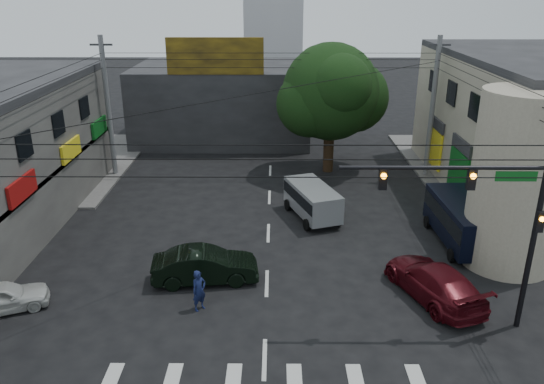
{
  "coord_description": "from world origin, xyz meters",
  "views": [
    {
      "loc": [
        0.36,
        -17.9,
        11.99
      ],
      "look_at": [
        0.21,
        4.0,
        3.46
      ],
      "focal_mm": 35.0,
      "sensor_mm": 36.0,
      "label": 1
    }
  ],
  "objects_px": {
    "street_tree": "(331,92)",
    "silver_minivan": "(312,202)",
    "dark_sedan": "(205,266)",
    "navy_van": "(461,223)",
    "maroon_sedan": "(434,281)",
    "utility_pole_far_right": "(432,109)",
    "traffic_gantry": "(491,208)",
    "white_compact": "(1,297)",
    "utility_pole_far_left": "(108,108)",
    "traffic_officer": "(199,290)"
  },
  "relations": [
    {
      "from": "street_tree",
      "to": "silver_minivan",
      "type": "bearing_deg",
      "value": -101.36
    },
    {
      "from": "dark_sedan",
      "to": "navy_van",
      "type": "xyz_separation_m",
      "value": [
        12.21,
        3.72,
        0.35
      ]
    },
    {
      "from": "maroon_sedan",
      "to": "navy_van",
      "type": "xyz_separation_m",
      "value": [
        2.7,
        4.95,
        0.36
      ]
    },
    {
      "from": "street_tree",
      "to": "dark_sedan",
      "type": "distance_m",
      "value": 16.9
    },
    {
      "from": "utility_pole_far_right",
      "to": "maroon_sedan",
      "type": "distance_m",
      "value": 15.94
    },
    {
      "from": "traffic_gantry",
      "to": "white_compact",
      "type": "xyz_separation_m",
      "value": [
        -18.23,
        0.88,
        -4.23
      ]
    },
    {
      "from": "utility_pole_far_left",
      "to": "silver_minivan",
      "type": "relative_size",
      "value": 2.0
    },
    {
      "from": "traffic_officer",
      "to": "street_tree",
      "type": "bearing_deg",
      "value": 24.4
    },
    {
      "from": "white_compact",
      "to": "navy_van",
      "type": "relative_size",
      "value": 0.68
    },
    {
      "from": "utility_pole_far_left",
      "to": "traffic_gantry",
      "type": "bearing_deg",
      "value": -42.86
    },
    {
      "from": "dark_sedan",
      "to": "traffic_officer",
      "type": "distance_m",
      "value": 2.18
    },
    {
      "from": "white_compact",
      "to": "navy_van",
      "type": "distance_m",
      "value": 20.85
    },
    {
      "from": "street_tree",
      "to": "navy_van",
      "type": "height_order",
      "value": "street_tree"
    },
    {
      "from": "traffic_gantry",
      "to": "dark_sedan",
      "type": "bearing_deg",
      "value": 163.01
    },
    {
      "from": "street_tree",
      "to": "maroon_sedan",
      "type": "relative_size",
      "value": 1.58
    },
    {
      "from": "street_tree",
      "to": "utility_pole_far_right",
      "type": "relative_size",
      "value": 0.95
    },
    {
      "from": "dark_sedan",
      "to": "navy_van",
      "type": "bearing_deg",
      "value": -79.7
    },
    {
      "from": "silver_minivan",
      "to": "navy_van",
      "type": "bearing_deg",
      "value": -132.61
    },
    {
      "from": "silver_minivan",
      "to": "traffic_officer",
      "type": "height_order",
      "value": "silver_minivan"
    },
    {
      "from": "silver_minivan",
      "to": "dark_sedan",
      "type": "bearing_deg",
      "value": 124.05
    },
    {
      "from": "utility_pole_far_right",
      "to": "navy_van",
      "type": "height_order",
      "value": "utility_pole_far_right"
    },
    {
      "from": "traffic_gantry",
      "to": "dark_sedan",
      "type": "height_order",
      "value": "traffic_gantry"
    },
    {
      "from": "utility_pole_far_left",
      "to": "silver_minivan",
      "type": "distance_m",
      "value": 15.13
    },
    {
      "from": "street_tree",
      "to": "white_compact",
      "type": "bearing_deg",
      "value": -130.07
    },
    {
      "from": "dark_sedan",
      "to": "navy_van",
      "type": "relative_size",
      "value": 0.84
    },
    {
      "from": "utility_pole_far_right",
      "to": "maroon_sedan",
      "type": "xyz_separation_m",
      "value": [
        -3.65,
        -15.03,
        -3.86
      ]
    },
    {
      "from": "utility_pole_far_right",
      "to": "maroon_sedan",
      "type": "height_order",
      "value": "utility_pole_far_right"
    },
    {
      "from": "traffic_officer",
      "to": "utility_pole_far_left",
      "type": "bearing_deg",
      "value": 71.96
    },
    {
      "from": "utility_pole_far_right",
      "to": "white_compact",
      "type": "distance_m",
      "value": 26.7
    },
    {
      "from": "utility_pole_far_left",
      "to": "maroon_sedan",
      "type": "relative_size",
      "value": 1.67
    },
    {
      "from": "traffic_gantry",
      "to": "navy_van",
      "type": "distance_m",
      "value": 8.05
    },
    {
      "from": "traffic_gantry",
      "to": "traffic_officer",
      "type": "distance_m",
      "value": 11.23
    },
    {
      "from": "maroon_sedan",
      "to": "traffic_officer",
      "type": "relative_size",
      "value": 3.22
    },
    {
      "from": "traffic_gantry",
      "to": "maroon_sedan",
      "type": "xyz_separation_m",
      "value": [
        -0.98,
        1.97,
        -4.09
      ]
    },
    {
      "from": "traffic_gantry",
      "to": "utility_pole_far_left",
      "type": "height_order",
      "value": "utility_pole_far_left"
    },
    {
      "from": "maroon_sedan",
      "to": "traffic_officer",
      "type": "height_order",
      "value": "traffic_officer"
    },
    {
      "from": "utility_pole_far_left",
      "to": "navy_van",
      "type": "xyz_separation_m",
      "value": [
        20.05,
        -10.08,
        -3.5
      ]
    },
    {
      "from": "maroon_sedan",
      "to": "navy_van",
      "type": "bearing_deg",
      "value": -139.18
    },
    {
      "from": "white_compact",
      "to": "navy_van",
      "type": "height_order",
      "value": "navy_van"
    },
    {
      "from": "silver_minivan",
      "to": "traffic_officer",
      "type": "distance_m",
      "value": 10.29
    },
    {
      "from": "utility_pole_far_right",
      "to": "white_compact",
      "type": "xyz_separation_m",
      "value": [
        -20.91,
        -16.12,
        -4.0
      ]
    },
    {
      "from": "navy_van",
      "to": "white_compact",
      "type": "bearing_deg",
      "value": 104.92
    },
    {
      "from": "white_compact",
      "to": "silver_minivan",
      "type": "xyz_separation_m",
      "value": [
        12.8,
        9.12,
        0.31
      ]
    },
    {
      "from": "navy_van",
      "to": "utility_pole_far_left",
      "type": "bearing_deg",
      "value": 61.38
    },
    {
      "from": "dark_sedan",
      "to": "white_compact",
      "type": "bearing_deg",
      "value": 100.06
    },
    {
      "from": "traffic_gantry",
      "to": "navy_van",
      "type": "bearing_deg",
      "value": 76.04
    },
    {
      "from": "utility_pole_far_left",
      "to": "maroon_sedan",
      "type": "xyz_separation_m",
      "value": [
        17.35,
        -15.03,
        -3.86
      ]
    },
    {
      "from": "silver_minivan",
      "to": "street_tree",
      "type": "bearing_deg",
      "value": -30.67
    },
    {
      "from": "white_compact",
      "to": "traffic_gantry",
      "type": "bearing_deg",
      "value": -116.01
    },
    {
      "from": "utility_pole_far_left",
      "to": "utility_pole_far_right",
      "type": "height_order",
      "value": "same"
    }
  ]
}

